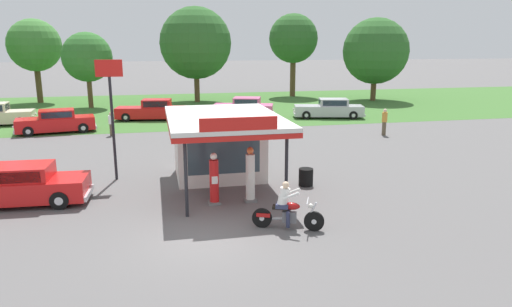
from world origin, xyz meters
The scene contains 20 objects.
ground_plane centered at (0.00, 0.00, 0.00)m, with size 300.00×300.00×0.00m, color #5B5959.
grass_verge_strip centered at (0.00, 30.00, 0.00)m, with size 120.00×24.00×0.01m, color #3D6B2D.
service_station_kiosk centered at (1.36, 6.10, 1.74)m, with size 4.41×6.81×3.42m.
gas_pump_nearside centered at (0.69, 2.96, 0.89)m, with size 0.44×0.44×1.94m.
gas_pump_offside centered at (2.04, 2.96, 0.96)m, with size 0.44×0.44×2.08m.
motorcycle_with_rider centered at (2.62, 0.10, 0.65)m, with size 2.17×1.04×1.58m.
featured_classic_sedan centered at (-6.45, 4.50, 0.68)m, with size 5.48×2.06×1.48m.
parked_car_second_row_spare centered at (-1.47, 23.29, 0.72)m, with size 5.70×2.57×1.59m.
parked_car_back_row_right centered at (5.71, 23.17, 0.72)m, with size 5.26×3.25×1.58m.
parked_car_back_row_centre_right centered at (12.27, 21.25, 0.70)m, with size 5.80×2.97×1.53m.
parked_car_back_row_far_left centered at (-7.74, 19.25, 0.71)m, with size 5.24×2.61×1.52m.
bystander_chatting_near_pumps centered at (-4.06, 17.36, 0.79)m, with size 0.34×0.34×1.51m.
bystander_leaning_by_kiosk centered at (13.07, 13.69, 0.91)m, with size 0.34×0.34×1.72m.
tree_oak_left centered at (-6.95, 31.53, 4.48)m, with size 4.45×4.45×6.81m.
tree_oak_far_right centered at (14.04, 37.06, 6.22)m, with size 5.36×5.36×9.01m.
tree_oak_centre centered at (-12.49, 36.63, 5.52)m, with size 5.08×5.08×8.16m.
tree_oak_far_left centered at (20.98, 31.23, 5.02)m, with size 6.66×6.66×8.36m.
tree_oak_right centered at (2.98, 33.98, 5.82)m, with size 7.06×7.06×9.36m.
roadside_pole_sign centered at (-3.07, 7.06, 3.47)m, with size 1.10×0.12×5.12m.
spare_tire_stack centered at (4.70, 4.42, 0.36)m, with size 0.60×0.60×0.72m.
Camera 1 is at (-1.30, -13.14, 5.76)m, focal length 32.41 mm.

